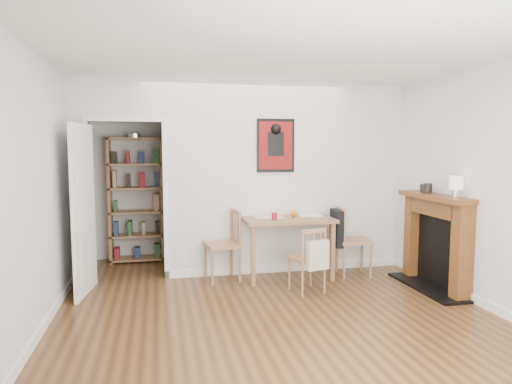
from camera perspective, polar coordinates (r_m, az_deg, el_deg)
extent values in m
plane|color=brown|center=(5.10, 1.80, -14.22)|extent=(5.20, 5.20, 0.00)
plane|color=silver|center=(7.35, -3.06, 2.28)|extent=(4.50, 0.00, 4.50)
plane|color=silver|center=(2.40, 17.15, -4.97)|extent=(4.50, 0.00, 4.50)
plane|color=silver|center=(4.79, -25.23, -0.05)|extent=(0.00, 5.20, 5.20)
plane|color=silver|center=(5.78, 24.03, 0.88)|extent=(0.00, 5.20, 5.20)
plane|color=silver|center=(4.87, 1.90, 15.92)|extent=(5.20, 5.20, 0.00)
cube|color=silver|center=(6.31, 3.84, 1.72)|extent=(3.35, 0.10, 2.60)
cube|color=silver|center=(6.14, -21.17, 1.24)|extent=(0.25, 0.10, 2.60)
cube|color=silver|center=(6.09, -16.07, 11.02)|extent=(0.90, 0.10, 0.55)
cube|color=silver|center=(6.15, -20.20, -1.29)|extent=(0.06, 0.14, 2.05)
cube|color=silver|center=(6.09, -11.23, -1.12)|extent=(0.06, 0.14, 2.05)
cube|color=silver|center=(6.46, 3.91, -9.45)|extent=(3.35, 0.02, 0.10)
cube|color=silver|center=(4.52, -26.19, -16.81)|extent=(0.02, 4.00, 0.10)
cube|color=silver|center=(5.55, 27.15, -12.62)|extent=(0.02, 4.00, 0.10)
cube|color=white|center=(5.69, -20.75, -2.10)|extent=(0.15, 0.80, 2.00)
cube|color=black|center=(6.19, 2.47, 5.82)|extent=(0.52, 0.02, 0.72)
cube|color=maroon|center=(6.17, 2.49, 5.82)|extent=(0.46, 0.00, 0.64)
cube|color=#896140|center=(6.06, 3.90, -3.39)|extent=(1.18, 0.75, 0.04)
cube|color=#896140|center=(5.72, -0.36, -8.02)|extent=(0.05, 0.05, 0.76)
cube|color=#896140|center=(6.02, 9.54, -7.42)|extent=(0.05, 0.05, 0.76)
cube|color=#896140|center=(6.31, -1.52, -6.72)|extent=(0.05, 0.05, 0.76)
cube|color=#896140|center=(6.58, 7.54, -6.25)|extent=(0.05, 0.05, 0.76)
cube|color=black|center=(6.20, 10.01, -4.44)|extent=(0.15, 0.39, 0.48)
cube|color=beige|center=(5.35, 7.56, -7.78)|extent=(0.28, 0.15, 0.34)
cube|color=#896140|center=(7.13, -17.79, -0.94)|extent=(0.04, 0.32, 1.89)
cube|color=#896140|center=(7.09, -11.69, -0.82)|extent=(0.04, 0.32, 1.89)
cube|color=#896140|center=(7.26, -14.57, -8.01)|extent=(0.80, 0.32, 0.03)
cube|color=#896140|center=(7.12, -14.71, -2.40)|extent=(0.80, 0.32, 0.03)
cube|color=#896140|center=(7.06, -14.94, 6.45)|extent=(0.80, 0.32, 0.03)
cube|color=maroon|center=(7.10, -14.75, -0.88)|extent=(0.70, 0.26, 0.26)
cube|color=brown|center=(5.64, 24.37, -6.96)|extent=(0.20, 0.16, 1.10)
cube|color=brown|center=(6.44, 19.12, -5.24)|extent=(0.20, 0.16, 1.10)
cube|color=brown|center=(5.93, 21.53, -0.57)|extent=(0.30, 1.21, 0.06)
cube|color=brown|center=(5.96, 21.72, -1.80)|extent=(0.20, 0.85, 0.20)
cube|color=black|center=(6.08, 22.00, -6.93)|extent=(0.08, 0.81, 0.88)
cube|color=black|center=(6.13, 20.91, -11.00)|extent=(0.45, 1.25, 0.03)
cylinder|color=maroon|center=(5.84, 2.33, -3.04)|extent=(0.07, 0.07, 0.10)
sphere|color=#D7620B|center=(6.13, 4.74, -2.68)|extent=(0.09, 0.09, 0.09)
cube|color=beige|center=(6.07, 1.62, -3.14)|extent=(0.39, 0.30, 0.00)
cube|color=white|center=(6.24, 6.75, -2.90)|extent=(0.30, 0.22, 0.01)
cylinder|color=silver|center=(5.63, 23.69, -0.19)|extent=(0.08, 0.08, 0.09)
cylinder|color=beige|center=(5.62, 23.73, 1.05)|extent=(0.16, 0.16, 0.16)
cylinder|color=black|center=(6.05, 20.69, 0.45)|extent=(0.10, 0.10, 0.12)
cylinder|color=black|center=(6.16, 20.18, 0.46)|extent=(0.08, 0.08, 0.10)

